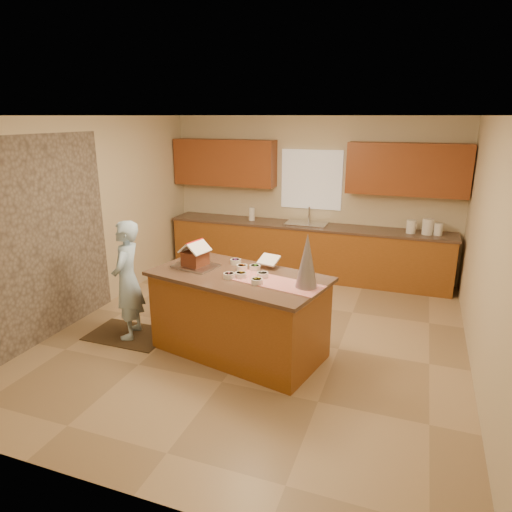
{
  "coord_description": "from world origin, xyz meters",
  "views": [
    {
      "loc": [
        1.78,
        -4.99,
        2.7
      ],
      "look_at": [
        -0.1,
        0.2,
        1.0
      ],
      "focal_mm": 32.09,
      "sensor_mm": 36.0,
      "label": 1
    }
  ],
  "objects_px": {
    "boy": "(127,280)",
    "tinsel_tree": "(307,261)",
    "island_base": "(239,316)",
    "gingerbread_house": "(195,256)"
  },
  "relations": [
    {
      "from": "island_base",
      "to": "gingerbread_house",
      "type": "height_order",
      "value": "gingerbread_house"
    },
    {
      "from": "tinsel_tree",
      "to": "island_base",
      "type": "bearing_deg",
      "value": 171.01
    },
    {
      "from": "boy",
      "to": "gingerbread_house",
      "type": "relative_size",
      "value": 4.23
    },
    {
      "from": "gingerbread_house",
      "to": "boy",
      "type": "bearing_deg",
      "value": -169.48
    },
    {
      "from": "tinsel_tree",
      "to": "boy",
      "type": "distance_m",
      "value": 2.32
    },
    {
      "from": "boy",
      "to": "tinsel_tree",
      "type": "bearing_deg",
      "value": 73.52
    },
    {
      "from": "tinsel_tree",
      "to": "boy",
      "type": "xyz_separation_m",
      "value": [
        -2.26,
        0.04,
        -0.51
      ]
    },
    {
      "from": "gingerbread_house",
      "to": "tinsel_tree",
      "type": "bearing_deg",
      "value": -8.36
    },
    {
      "from": "tinsel_tree",
      "to": "gingerbread_house",
      "type": "bearing_deg",
      "value": 171.64
    },
    {
      "from": "tinsel_tree",
      "to": "gingerbread_house",
      "type": "relative_size",
      "value": 1.65
    }
  ]
}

